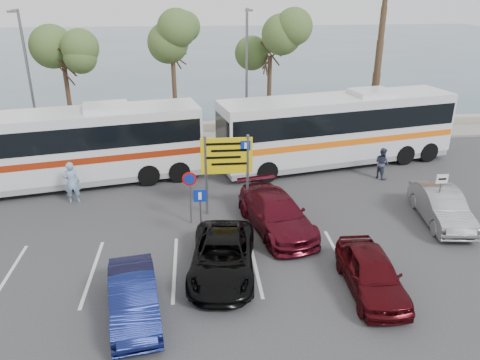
{
  "coord_description": "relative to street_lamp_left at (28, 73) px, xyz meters",
  "views": [
    {
      "loc": [
        -0.25,
        -15.43,
        9.41
      ],
      "look_at": [
        1.55,
        3.0,
        1.65
      ],
      "focal_mm": 35.0,
      "sensor_mm": 36.0,
      "label": 1
    }
  ],
  "objects": [
    {
      "name": "sign_taxi",
      "position": [
        19.8,
        -12.03,
        -3.18
      ],
      "size": [
        0.5,
        0.07,
        2.2
      ],
      "color": "slate",
      "rests_on": "ground"
    },
    {
      "name": "pedestrian_far",
      "position": [
        19.32,
        -7.02,
        -3.77
      ],
      "size": [
        0.89,
        0.99,
        1.66
      ],
      "primitive_type": "imported",
      "rotation": [
        0.0,
        0.0,
        1.98
      ],
      "color": "#373C53",
      "rests_on": "ground"
    },
    {
      "name": "sign_no_stop",
      "position": [
        9.4,
        -11.13,
        -3.02
      ],
      "size": [
        0.6,
        0.08,
        2.35
      ],
      "color": "slate",
      "rests_on": "ground"
    },
    {
      "name": "kerb_strip",
      "position": [
        10.0,
        0.48,
        -4.52
      ],
      "size": [
        44.0,
        2.4,
        0.15
      ],
      "primitive_type": "cube",
      "color": "gray",
      "rests_on": "ground"
    },
    {
      "name": "suv_black",
      "position": [
        10.5,
        -15.0,
        -3.94
      ],
      "size": [
        2.73,
        4.98,
        1.32
      ],
      "primitive_type": "imported",
      "rotation": [
        0.0,
        0.0,
        -0.12
      ],
      "color": "black",
      "rests_on": "ground"
    },
    {
      "name": "car_blue",
      "position": [
        7.67,
        -17.02,
        -3.94
      ],
      "size": [
        2.03,
        4.2,
        1.33
      ],
      "primitive_type": "imported",
      "rotation": [
        0.0,
        0.0,
        0.16
      ],
      "color": "#0F1749",
      "rests_on": "ground"
    },
    {
      "name": "street_lamp_left",
      "position": [
        0.0,
        0.0,
        0.0
      ],
      "size": [
        0.45,
        1.15,
        8.01
      ],
      "color": "slate",
      "rests_on": "kerb_strip"
    },
    {
      "name": "coach_bus_right",
      "position": [
        17.5,
        -4.73,
        -2.7
      ],
      "size": [
        13.44,
        5.52,
        4.1
      ],
      "color": "silver",
      "rests_on": "ground"
    },
    {
      "name": "car_silver_b",
      "position": [
        20.0,
        -12.02,
        -3.89
      ],
      "size": [
        2.0,
        4.47,
        1.43
      ],
      "primitive_type": "imported",
      "rotation": [
        0.0,
        0.0,
        -0.11
      ],
      "color": "gray",
      "rests_on": "ground"
    },
    {
      "name": "seawall",
      "position": [
        10.0,
        2.48,
        -4.3
      ],
      "size": [
        48.0,
        0.8,
        0.6
      ],
      "primitive_type": "cube",
      "color": "#A19381",
      "rests_on": "ground"
    },
    {
      "name": "car_maroon",
      "position": [
        12.9,
        -12.02,
        -3.86
      ],
      "size": [
        3.16,
        5.43,
        1.48
      ],
      "primitive_type": "imported",
      "rotation": [
        0.0,
        0.0,
        0.23
      ],
      "color": "#4E0D18",
      "rests_on": "ground"
    },
    {
      "name": "car_red",
      "position": [
        15.3,
        -16.49,
        -3.91
      ],
      "size": [
        1.73,
        4.09,
        1.38
      ],
      "primitive_type": "imported",
      "rotation": [
        0.0,
        0.0,
        -0.02
      ],
      "color": "#43090E",
      "rests_on": "ground"
    },
    {
      "name": "sign_parking",
      "position": [
        9.8,
        -12.73,
        -3.13
      ],
      "size": [
        0.5,
        0.07,
        2.25
      ],
      "color": "slate",
      "rests_on": "ground"
    },
    {
      "name": "ground",
      "position": [
        10.0,
        -13.52,
        -4.6
      ],
      "size": [
        120.0,
        120.0,
        0.0
      ],
      "primitive_type": "plane",
      "color": "#353537",
      "rests_on": "ground"
    },
    {
      "name": "direction_sign",
      "position": [
        11.0,
        -10.32,
        -2.17
      ],
      "size": [
        2.2,
        0.12,
        3.6
      ],
      "color": "slate",
      "rests_on": "ground"
    },
    {
      "name": "street_lamp_right",
      "position": [
        13.0,
        0.0,
        0.0
      ],
      "size": [
        0.45,
        1.15,
        8.01
      ],
      "color": "slate",
      "rests_on": "kerb_strip"
    },
    {
      "name": "pedestrian_near",
      "position": [
        3.96,
        -8.52,
        -3.6
      ],
      "size": [
        0.81,
        0.61,
        2.0
      ],
      "primitive_type": "imported",
      "rotation": [
        0.0,
        0.0,
        3.33
      ],
      "color": "#85A0C2",
      "rests_on": "ground"
    },
    {
      "name": "tree_right",
      "position": [
        14.5,
        0.48,
        1.57
      ],
      "size": [
        3.2,
        3.2,
        7.4
      ],
      "color": "#382619",
      "rests_on": "kerb_strip"
    },
    {
      "name": "lane_markings",
      "position": [
        8.86,
        -14.52,
        -4.6
      ],
      "size": [
        12.02,
        4.2,
        0.01
      ],
      "primitive_type": null,
      "color": "silver",
      "rests_on": "ground"
    },
    {
      "name": "coach_bus_left",
      "position": [
        3.5,
        -6.34,
        -2.74
      ],
      "size": [
        13.17,
        5.33,
        4.01
      ],
      "color": "silver",
      "rests_on": "ground"
    },
    {
      "name": "tree_mid",
      "position": [
        8.5,
        0.48,
        2.06
      ],
      "size": [
        3.2,
        3.2,
        8.0
      ],
      "color": "#382619",
      "rests_on": "kerb_strip"
    },
    {
      "name": "tree_left",
      "position": [
        2.0,
        0.48,
        1.41
      ],
      "size": [
        3.2,
        3.2,
        7.2
      ],
      "color": "#382619",
      "rests_on": "kerb_strip"
    },
    {
      "name": "sea",
      "position": [
        10.0,
        46.48,
        -4.59
      ],
      "size": [
        140.0,
        140.0,
        0.0
      ],
      "primitive_type": "plane",
      "color": "#3C5460",
      "rests_on": "ground"
    }
  ]
}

